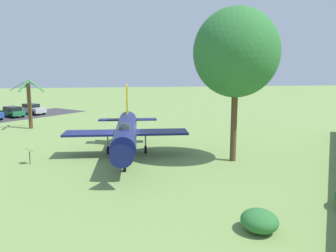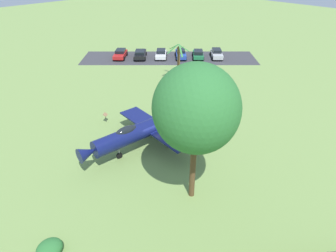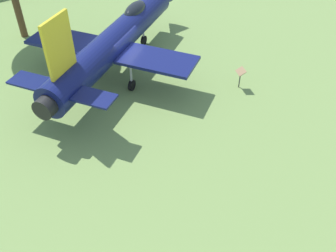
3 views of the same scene
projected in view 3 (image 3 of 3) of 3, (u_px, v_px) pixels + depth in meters
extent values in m
plane|color=#75934C|center=(118.00, 73.00, 21.59)|extent=(200.00, 200.00, 0.00)
cylinder|color=#111951|center=(115.00, 41.00, 20.27)|extent=(2.53, 12.04, 1.60)
cylinder|color=black|center=(45.00, 107.00, 15.91)|extent=(1.00, 0.67, 0.96)
ellipsoid|color=black|center=(135.00, 10.00, 21.66)|extent=(1.07, 2.26, 0.84)
cube|color=yellow|center=(59.00, 46.00, 15.73)|extent=(0.28, 1.81, 2.54)
cube|color=#111951|center=(66.00, 40.00, 20.76)|extent=(4.12, 2.46, 0.16)
cube|color=#111951|center=(158.00, 60.00, 19.20)|extent=(4.12, 2.46, 0.16)
cube|color=#111951|center=(30.00, 81.00, 17.13)|extent=(1.88, 1.24, 0.10)
cube|color=#111951|center=(94.00, 98.00, 16.17)|extent=(1.88, 1.24, 0.10)
cylinder|color=#A5A8AD|center=(143.00, 29.00, 23.39)|extent=(0.12, 0.12, 1.55)
cylinder|color=black|center=(144.00, 40.00, 23.90)|extent=(0.23, 0.61, 0.60)
cylinder|color=#A5A8AD|center=(82.00, 62.00, 20.47)|extent=(0.12, 0.12, 1.55)
cylinder|color=black|center=(84.00, 74.00, 20.98)|extent=(0.23, 0.61, 0.60)
cylinder|color=#A5A8AD|center=(131.00, 73.00, 19.62)|extent=(0.12, 0.12, 1.55)
cylinder|color=black|center=(132.00, 85.00, 20.13)|extent=(0.23, 0.61, 0.60)
cylinder|color=#333333|center=(240.00, 80.00, 20.23)|extent=(0.06, 0.06, 0.90)
cube|color=olive|center=(241.00, 71.00, 19.85)|extent=(0.66, 0.72, 0.25)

